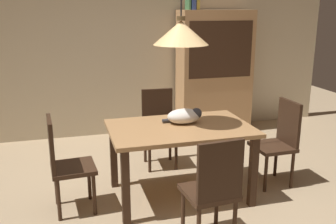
# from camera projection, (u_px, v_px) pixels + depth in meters

# --- Properties ---
(ground) EXTENTS (10.00, 10.00, 0.00)m
(ground) POSITION_uv_depth(u_px,v_px,m) (180.00, 216.00, 3.59)
(ground) COLOR tan
(back_wall) EXTENTS (6.40, 0.10, 2.90)m
(back_wall) POSITION_uv_depth(u_px,v_px,m) (128.00, 38.00, 5.67)
(back_wall) COLOR beige
(back_wall) RESTS_ON ground
(dining_table) EXTENTS (1.40, 0.90, 0.75)m
(dining_table) POSITION_uv_depth(u_px,v_px,m) (180.00, 136.00, 3.81)
(dining_table) COLOR #A87A4C
(dining_table) RESTS_ON ground
(chair_left_side) EXTENTS (0.43, 0.43, 0.93)m
(chair_left_side) POSITION_uv_depth(u_px,v_px,m) (64.00, 161.00, 3.55)
(chair_left_side) COLOR #382316
(chair_left_side) RESTS_ON ground
(chair_far_back) EXTENTS (0.42, 0.42, 0.93)m
(chair_far_back) POSITION_uv_depth(u_px,v_px,m) (159.00, 124.00, 4.67)
(chair_far_back) COLOR #382316
(chair_far_back) RESTS_ON ground
(chair_right_side) EXTENTS (0.41, 0.41, 0.93)m
(chair_right_side) POSITION_uv_depth(u_px,v_px,m) (279.00, 139.00, 4.14)
(chair_right_side) COLOR #382316
(chair_right_side) RESTS_ON ground
(chair_near_front) EXTENTS (0.43, 0.43, 0.93)m
(chair_near_front) POSITION_uv_depth(u_px,v_px,m) (214.00, 187.00, 3.04)
(chair_near_front) COLOR #382316
(chair_near_front) RESTS_ON ground
(cat_sleeping) EXTENTS (0.39, 0.23, 0.16)m
(cat_sleeping) POSITION_uv_depth(u_px,v_px,m) (185.00, 116.00, 3.87)
(cat_sleeping) COLOR silver
(cat_sleeping) RESTS_ON dining_table
(pendant_lamp) EXTENTS (0.52, 0.52, 1.30)m
(pendant_lamp) POSITION_uv_depth(u_px,v_px,m) (181.00, 32.00, 3.55)
(pendant_lamp) COLOR #E5B775
(hutch_bookcase) EXTENTS (1.12, 0.45, 1.85)m
(hutch_bookcase) POSITION_uv_depth(u_px,v_px,m) (214.00, 75.00, 5.83)
(hutch_bookcase) COLOR tan
(hutch_bookcase) RESTS_ON ground
(book_green_slim) EXTENTS (0.03, 0.20, 0.26)m
(book_green_slim) POSITION_uv_depth(u_px,v_px,m) (188.00, 0.00, 5.43)
(book_green_slim) COLOR #427A4C
(book_green_slim) RESTS_ON hutch_bookcase
(book_blue_wide) EXTENTS (0.06, 0.24, 0.24)m
(book_blue_wide) POSITION_uv_depth(u_px,v_px,m) (192.00, 1.00, 5.45)
(book_blue_wide) COLOR #384C93
(book_blue_wide) RESTS_ON hutch_bookcase
(book_yellow_short) EXTENTS (0.04, 0.20, 0.18)m
(book_yellow_short) POSITION_uv_depth(u_px,v_px,m) (196.00, 3.00, 5.47)
(book_yellow_short) COLOR gold
(book_yellow_short) RESTS_ON hutch_bookcase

